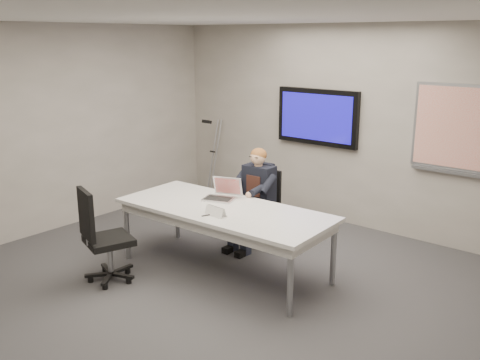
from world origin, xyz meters
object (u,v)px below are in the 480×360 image
Objects in this scene: office_chair_near at (106,253)px; laptop at (223,193)px; seated_person at (251,209)px; office_chair_far at (262,220)px; conference_table at (224,215)px.

laptop is at bearing -95.81° from office_chair_near.
laptop is at bearing -94.98° from seated_person.
office_chair_far is at bearing 68.70° from laptop.
seated_person reaches higher than office_chair_far.
conference_table is 1.08m from office_chair_far.
office_chair_near reaches higher than laptop.
seated_person is (-0.22, 0.76, -0.16)m from conference_table.
office_chair_near reaches higher than conference_table.
conference_table is 5.76× the size of laptop.
conference_table is at bearing -85.28° from office_chair_far.
office_chair_far is 2.11m from office_chair_near.
office_chair_far is 0.91m from laptop.
laptop is (-0.24, 0.25, 0.15)m from conference_table.
conference_table is 1.36m from office_chair_near.
office_chair_near reaches higher than office_chair_far.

